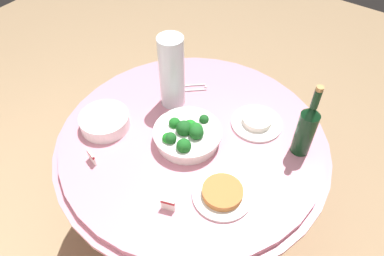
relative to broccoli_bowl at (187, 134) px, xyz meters
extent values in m
plane|color=#9E7F5B|center=(0.00, -0.04, -0.78)|extent=(6.00, 6.00, 0.00)
cylinder|color=maroon|center=(0.00, -0.04, -0.44)|extent=(1.01, 1.01, 0.69)
cylinder|color=pink|center=(0.00, -0.04, -0.08)|extent=(1.16, 1.16, 0.02)
cylinder|color=pink|center=(0.00, -0.04, -0.06)|extent=(1.10, 1.10, 0.03)
cylinder|color=white|center=(0.00, 0.00, -0.02)|extent=(0.26, 0.26, 0.05)
cylinder|color=white|center=(0.00, 0.00, 0.01)|extent=(0.28, 0.28, 0.01)
sphere|color=#195F1E|center=(-0.04, 0.08, 0.03)|extent=(0.06, 0.06, 0.06)
sphere|color=#197D1E|center=(0.03, 0.08, 0.03)|extent=(0.04, 0.04, 0.04)
sphere|color=#19541E|center=(0.01, 0.00, 0.03)|extent=(0.07, 0.07, 0.07)
sphere|color=#19551E|center=(0.02, 0.08, 0.03)|extent=(0.05, 0.05, 0.05)
sphere|color=#197E1E|center=(0.00, -0.02, 0.03)|extent=(0.06, 0.06, 0.06)
sphere|color=#19511E|center=(-0.02, -0.09, 0.03)|extent=(0.04, 0.04, 0.04)
sphere|color=#19651E|center=(0.06, 0.00, 0.03)|extent=(0.05, 0.05, 0.05)
sphere|color=#19661E|center=(-0.04, -0.01, 0.04)|extent=(0.06, 0.06, 0.06)
sphere|color=#19561E|center=(-0.05, 0.00, 0.04)|extent=(0.06, 0.06, 0.06)
cylinder|color=white|center=(0.34, 0.13, -0.04)|extent=(0.21, 0.21, 0.01)
cylinder|color=white|center=(0.34, 0.13, -0.03)|extent=(0.21, 0.21, 0.01)
cylinder|color=white|center=(0.34, 0.13, -0.02)|extent=(0.21, 0.21, 0.01)
cylinder|color=white|center=(0.34, 0.13, -0.01)|extent=(0.21, 0.21, 0.01)
cylinder|color=white|center=(0.34, 0.13, 0.00)|extent=(0.21, 0.21, 0.01)
cylinder|color=white|center=(0.34, 0.13, 0.01)|extent=(0.21, 0.21, 0.01)
cylinder|color=black|center=(-0.40, -0.23, 0.06)|extent=(0.07, 0.07, 0.20)
cone|color=black|center=(-0.40, -0.23, 0.18)|extent=(0.07, 0.07, 0.04)
cylinder|color=black|center=(-0.40, -0.23, 0.24)|extent=(0.03, 0.03, 0.08)
cylinder|color=#B2844C|center=(-0.40, -0.23, 0.28)|extent=(0.03, 0.03, 0.02)
cylinder|color=silver|center=(0.19, -0.16, 0.13)|extent=(0.11, 0.11, 0.34)
sphere|color=#E5B26B|center=(0.21, -0.16, 0.00)|extent=(0.06, 0.06, 0.06)
sphere|color=#E5B26B|center=(0.18, -0.14, 0.00)|extent=(0.06, 0.06, 0.06)
sphere|color=#E5B26B|center=(0.18, -0.18, 0.00)|extent=(0.06, 0.06, 0.06)
sphere|color=#72C64C|center=(0.21, -0.15, 0.05)|extent=(0.06, 0.06, 0.06)
sphere|color=#72C64C|center=(0.17, -0.15, 0.05)|extent=(0.06, 0.06, 0.06)
sphere|color=#72C64C|center=(0.20, -0.18, 0.05)|extent=(0.06, 0.06, 0.06)
sphere|color=red|center=(0.20, -0.14, 0.10)|extent=(0.06, 0.06, 0.06)
sphere|color=red|center=(0.17, -0.16, 0.10)|extent=(0.06, 0.06, 0.06)
sphere|color=red|center=(0.21, -0.17, 0.10)|extent=(0.06, 0.06, 0.06)
cylinder|color=silver|center=(0.18, -0.26, -0.04)|extent=(0.13, 0.11, 0.01)
cylinder|color=silver|center=(0.20, -0.29, -0.04)|extent=(0.13, 0.11, 0.01)
sphere|color=silver|center=(0.13, -0.33, -0.04)|extent=(0.01, 0.01, 0.01)
cylinder|color=white|center=(-0.26, 0.14, -0.04)|extent=(0.22, 0.22, 0.01)
cylinder|color=#B77038|center=(-0.26, 0.14, -0.02)|extent=(0.15, 0.15, 0.03)
cylinder|color=white|center=(-0.19, -0.25, -0.04)|extent=(0.22, 0.22, 0.01)
cylinder|color=white|center=(-0.19, -0.25, -0.02)|extent=(0.13, 0.13, 0.03)
cube|color=white|center=(-0.13, 0.30, -0.02)|extent=(0.05, 0.02, 0.05)
cube|color=maroon|center=(-0.13, 0.30, 0.00)|extent=(0.05, 0.02, 0.01)
cube|color=white|center=(0.24, 0.30, -0.02)|extent=(0.05, 0.02, 0.05)
cube|color=maroon|center=(0.24, 0.30, 0.00)|extent=(0.05, 0.02, 0.01)
camera|label=1|loc=(-0.59, 0.79, 1.10)|focal=34.01mm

